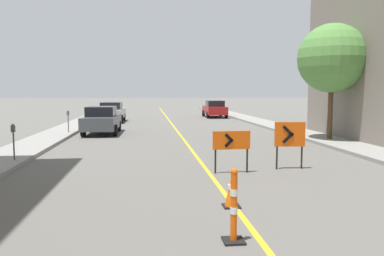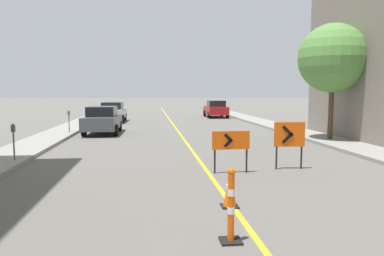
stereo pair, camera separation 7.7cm
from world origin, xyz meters
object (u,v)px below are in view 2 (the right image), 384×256
object	(u,v)px
arrow_barricade_primary	(231,142)
arrow_barricade_secondary	(289,136)
traffic_cone_third	(230,191)
parking_meter_far_curb	(69,117)
street_tree_right_near	(333,58)
delineator_post_rear	(231,210)
parking_meter_near_curb	(13,134)
parked_car_curb_near	(103,120)
parked_car_curb_far	(216,109)
parked_car_curb_mid	(113,112)

from	to	relation	value
arrow_barricade_primary	arrow_barricade_secondary	bearing A→B (deg)	8.05
traffic_cone_third	parking_meter_far_curb	xyz separation A→B (m)	(-6.21, 14.13, 0.69)
parking_meter_far_curb	street_tree_right_near	bearing A→B (deg)	-18.87
delineator_post_rear	parking_meter_near_curb	xyz separation A→B (m)	(-5.83, 7.23, 0.49)
parked_car_curb_near	parked_car_curb_far	bearing A→B (deg)	56.98
traffic_cone_third	parking_meter_far_curb	size ratio (longest dim) A/B	0.55
parked_car_curb_near	delineator_post_rear	bearing A→B (deg)	-74.43
traffic_cone_third	parked_car_curb_far	xyz separation A→B (m)	(4.57, 27.28, 0.46)
arrow_barricade_primary	delineator_post_rear	bearing A→B (deg)	-104.61
parked_car_curb_mid	parking_meter_far_curb	distance (m)	8.89
traffic_cone_third	parked_car_curb_mid	world-z (taller)	parked_car_curb_mid
delineator_post_rear	parked_car_curb_near	bearing A→B (deg)	103.82
delineator_post_rear	parking_meter_near_curb	size ratio (longest dim) A/B	0.99
delineator_post_rear	street_tree_right_near	bearing A→B (deg)	56.92
parked_car_curb_mid	parking_meter_near_curb	xyz separation A→B (m)	(-1.62, -17.47, 0.22)
arrow_barricade_secondary	parked_car_curb_mid	bearing A→B (deg)	116.27
parked_car_curb_mid	traffic_cone_third	bearing A→B (deg)	-76.27
parked_car_curb_mid	parked_car_curb_far	distance (m)	10.16
arrow_barricade_primary	arrow_barricade_secondary	distance (m)	1.99
parked_car_curb_mid	parked_car_curb_near	bearing A→B (deg)	-86.16
parking_meter_near_curb	parking_meter_far_curb	world-z (taller)	parking_meter_far_curb
parking_meter_near_curb	street_tree_right_near	distance (m)	14.24
arrow_barricade_secondary	parked_car_curb_mid	size ratio (longest dim) A/B	0.34
traffic_cone_third	arrow_barricade_primary	bearing A→B (deg)	77.30
arrow_barricade_primary	parking_meter_far_curb	world-z (taller)	parking_meter_far_curb
traffic_cone_third	arrow_barricade_primary	distance (m)	3.40
traffic_cone_third	parked_car_curb_near	bearing A→B (deg)	106.89
traffic_cone_third	parked_car_curb_mid	distance (m)	23.33
delineator_post_rear	parking_meter_far_curb	bearing A→B (deg)	110.06
parked_car_curb_mid	parked_car_curb_far	size ratio (longest dim) A/B	1.01
arrow_barricade_primary	parked_car_curb_near	world-z (taller)	parked_car_curb_near
arrow_barricade_primary	parking_meter_near_curb	size ratio (longest dim) A/B	1.03
street_tree_right_near	arrow_barricade_secondary	bearing A→B (deg)	-126.19
parking_meter_far_curb	arrow_barricade_primary	bearing A→B (deg)	-57.43
arrow_barricade_primary	street_tree_right_near	bearing A→B (deg)	42.79
arrow_barricade_secondary	parked_car_curb_far	xyz separation A→B (m)	(1.89, 23.66, -0.24)
parked_car_curb_near	parked_car_curb_mid	xyz separation A→B (m)	(-0.22, 8.48, 0.00)
parked_car_curb_mid	parking_meter_near_curb	size ratio (longest dim) A/B	3.55
parked_car_curb_near	parking_meter_near_curb	distance (m)	9.18
parking_meter_far_curb	parked_car_curb_far	bearing A→B (deg)	50.64
parked_car_curb_near	parking_meter_near_curb	size ratio (longest dim) A/B	3.54
parking_meter_far_curb	parked_car_curb_near	bearing A→B (deg)	8.13
traffic_cone_third	parked_car_curb_mid	xyz separation A→B (m)	(-4.59, 22.87, 0.46)
parked_car_curb_mid	parking_meter_far_curb	bearing A→B (deg)	-98.13
delineator_post_rear	parking_meter_far_curb	xyz separation A→B (m)	(-5.83, 15.96, 0.49)
delineator_post_rear	parked_car_curb_mid	bearing A→B (deg)	99.66
parking_meter_far_curb	delineator_post_rear	bearing A→B (deg)	-69.94
delineator_post_rear	parked_car_curb_mid	distance (m)	25.06
arrow_barricade_primary	parked_car_curb_far	xyz separation A→B (m)	(3.84, 24.01, -0.13)
arrow_barricade_primary	street_tree_right_near	distance (m)	9.47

